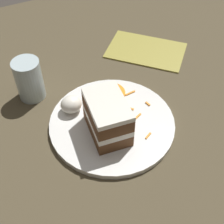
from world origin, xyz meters
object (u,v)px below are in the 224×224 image
at_px(plate, 112,123).
at_px(orange_garnish, 110,93).
at_px(drinking_glass, 30,82).
at_px(cream_dollop, 71,104).
at_px(menu_card, 146,50).
at_px(cake_slice, 107,117).

height_order(plate, orange_garnish, orange_garnish).
relative_size(orange_garnish, drinking_glass, 0.71).
bearing_deg(cream_dollop, drinking_glass, -57.24).
distance_m(cream_dollop, menu_card, 0.31).
height_order(plate, cream_dollop, cream_dollop).
height_order(cream_dollop, menu_card, cream_dollop).
height_order(cake_slice, orange_garnish, cake_slice).
relative_size(drinking_glass, menu_card, 0.48).
bearing_deg(menu_card, plate, 179.39).
xyz_separation_m(cake_slice, cream_dollop, (0.05, -0.09, -0.03)).
height_order(orange_garnish, drinking_glass, drinking_glass).
bearing_deg(plate, orange_garnish, -113.49).
relative_size(cake_slice, drinking_glass, 1.18).
distance_m(cream_dollop, orange_garnish, 0.10).
bearing_deg(drinking_glass, cream_dollop, 122.76).
relative_size(plate, cake_slice, 2.32).
relative_size(cake_slice, cream_dollop, 2.46).
relative_size(plate, cream_dollop, 5.71).
xyz_separation_m(plate, orange_garnish, (-0.04, -0.08, 0.01)).
height_order(orange_garnish, menu_card, orange_garnish).
relative_size(cake_slice, menu_card, 0.57).
bearing_deg(cake_slice, menu_card, -129.11).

